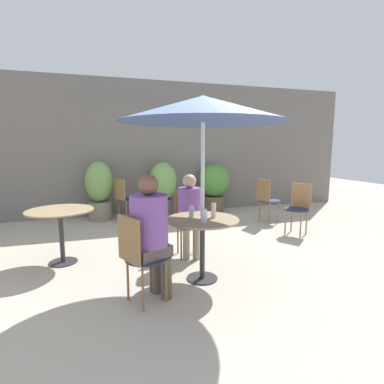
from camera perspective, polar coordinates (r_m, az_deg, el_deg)
name	(u,v)px	position (r m, az deg, el deg)	size (l,w,h in m)	color
ground_plane	(209,277)	(3.69, 3.20, -15.91)	(20.00, 20.00, 0.00)	#B2A899
storefront_wall	(152,148)	(6.96, -7.55, 8.26)	(10.00, 0.06, 3.00)	slate
cafe_table_near	(202,230)	(3.45, 1.99, -7.26)	(0.83, 0.83, 0.72)	#2D2D33
cafe_table_far	(60,220)	(4.28, -23.77, -4.83)	(0.84, 0.84, 0.72)	#2D2D33
bistro_chair_0	(188,217)	(4.27, -0.86, -4.82)	(0.42, 0.43, 0.89)	#232847
bistro_chair_1	(138,252)	(2.95, -10.28, -11.12)	(0.47, 0.45, 0.89)	#232847
bistro_chair_2	(299,204)	(5.60, 19.70, -2.11)	(0.47, 0.47, 0.89)	#232847
bistro_chair_3	(266,197)	(6.21, 14.00, -0.86)	(0.45, 0.43, 0.89)	#232847
bistro_chair_4	(124,195)	(6.33, -12.87, -0.64)	(0.47, 0.46, 0.89)	#232847
seated_person_0	(190,208)	(4.09, -0.45, -3.08)	(0.31, 0.32, 1.16)	gray
seated_person_1	(150,228)	(2.97, -7.92, -6.76)	(0.45, 0.43, 1.27)	brown
beer_glass_0	(191,211)	(3.47, -0.11, -3.68)	(0.06, 0.06, 0.14)	silver
beer_glass_1	(204,216)	(3.26, 2.28, -4.51)	(0.07, 0.07, 0.14)	silver
beer_glass_2	(214,210)	(3.46, 4.13, -3.50)	(0.06, 0.06, 0.17)	silver
potted_plant_0	(99,189)	(6.55, -17.23, 0.54)	(0.57, 0.57, 1.24)	slate
potted_plant_1	(163,186)	(6.59, -5.54, 1.16)	(0.60, 0.60, 1.21)	#47423D
potted_plant_2	(214,184)	(7.04, 4.18, 1.45)	(0.74, 0.74, 1.13)	brown
umbrella	(203,109)	(3.34, 2.11, 15.45)	(1.85, 1.85, 2.07)	silver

